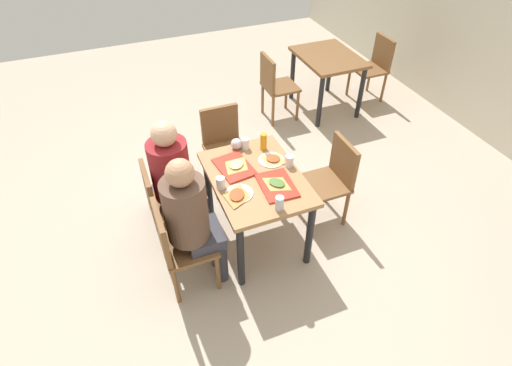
% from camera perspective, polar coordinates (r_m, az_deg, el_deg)
% --- Properties ---
extents(ground_plane, '(10.00, 10.00, 0.02)m').
position_cam_1_polar(ground_plane, '(3.85, -0.00, -7.50)').
color(ground_plane, '#B7A893').
extents(main_table, '(0.99, 0.73, 0.73)m').
position_cam_1_polar(main_table, '(3.41, -0.00, -0.52)').
color(main_table, '#9E7247').
rests_on(main_table, ground_plane).
extents(chair_near_left, '(0.40, 0.40, 0.85)m').
position_cam_1_polar(chair_near_left, '(3.54, -12.82, -2.52)').
color(chair_near_left, brown).
rests_on(chair_near_left, ground_plane).
extents(chair_near_right, '(0.40, 0.40, 0.85)m').
position_cam_1_polar(chair_near_right, '(3.20, -10.96, -8.22)').
color(chair_near_right, brown).
rests_on(chair_near_right, ground_plane).
extents(chair_far_side, '(0.40, 0.40, 0.85)m').
position_cam_1_polar(chair_far_side, '(3.76, 10.62, 0.90)').
color(chair_far_side, brown).
rests_on(chair_far_side, ground_plane).
extents(chair_left_end, '(0.40, 0.40, 0.85)m').
position_cam_1_polar(chair_left_end, '(4.14, -4.55, 5.72)').
color(chair_left_end, brown).
rests_on(chair_left_end, ground_plane).
extents(person_in_red, '(0.32, 0.42, 1.26)m').
position_cam_1_polar(person_in_red, '(3.39, -11.14, 1.08)').
color(person_in_red, '#383842').
rests_on(person_in_red, ground_plane).
extents(person_in_brown_jacket, '(0.32, 0.42, 1.26)m').
position_cam_1_polar(person_in_brown_jacket, '(3.03, -8.98, -4.50)').
color(person_in_brown_jacket, '#383842').
rests_on(person_in_brown_jacket, ground_plane).
extents(tray_red_near, '(0.39, 0.31, 0.02)m').
position_cam_1_polar(tray_red_near, '(3.42, -3.06, 2.27)').
color(tray_red_near, red).
rests_on(tray_red_near, main_table).
extents(tray_red_far, '(0.37, 0.28, 0.02)m').
position_cam_1_polar(tray_red_far, '(3.24, 2.93, -0.31)').
color(tray_red_far, red).
rests_on(tray_red_far, main_table).
extents(paper_plate_center, '(0.22, 0.22, 0.01)m').
position_cam_1_polar(paper_plate_center, '(3.50, 2.14, 3.24)').
color(paper_plate_center, white).
rests_on(paper_plate_center, main_table).
extents(paper_plate_near_edge, '(0.22, 0.22, 0.01)m').
position_cam_1_polar(paper_plate_near_edge, '(3.17, -2.35, -1.47)').
color(paper_plate_near_edge, white).
rests_on(paper_plate_near_edge, main_table).
extents(pizza_slice_a, '(0.25, 0.25, 0.02)m').
position_cam_1_polar(pizza_slice_a, '(3.41, -2.76, 2.55)').
color(pizza_slice_a, tan).
rests_on(pizza_slice_a, tray_red_near).
extents(pizza_slice_b, '(0.24, 0.23, 0.02)m').
position_cam_1_polar(pizza_slice_b, '(3.23, 2.92, -0.02)').
color(pizza_slice_b, tan).
rests_on(pizza_slice_b, tray_red_far).
extents(pizza_slice_c, '(0.23, 0.23, 0.02)m').
position_cam_1_polar(pizza_slice_c, '(3.49, 2.39, 3.38)').
color(pizza_slice_c, tan).
rests_on(pizza_slice_c, paper_plate_center).
extents(pizza_slice_d, '(0.26, 0.24, 0.02)m').
position_cam_1_polar(pizza_slice_d, '(3.14, -2.68, -1.72)').
color(pizza_slice_d, '#C68C47').
rests_on(pizza_slice_d, paper_plate_near_edge).
extents(plastic_cup_a, '(0.07, 0.07, 0.10)m').
position_cam_1_polar(plastic_cup_a, '(3.42, 4.66, 3.07)').
color(plastic_cup_a, white).
rests_on(plastic_cup_a, main_table).
extents(plastic_cup_b, '(0.07, 0.07, 0.10)m').
position_cam_1_polar(plastic_cup_b, '(3.21, -4.96, 0.04)').
color(plastic_cup_b, white).
rests_on(plastic_cup_b, main_table).
extents(plastic_cup_c, '(0.07, 0.07, 0.10)m').
position_cam_1_polar(plastic_cup_c, '(3.61, -1.54, 5.52)').
color(plastic_cup_c, white).
rests_on(plastic_cup_c, main_table).
extents(soda_can, '(0.07, 0.07, 0.12)m').
position_cam_1_polar(soda_can, '(3.01, 3.29, -2.87)').
color(soda_can, '#B7BCC6').
rests_on(soda_can, main_table).
extents(condiment_bottle, '(0.06, 0.06, 0.16)m').
position_cam_1_polar(condiment_bottle, '(3.58, 1.06, 5.78)').
color(condiment_bottle, orange).
rests_on(condiment_bottle, main_table).
extents(foil_bundle, '(0.10, 0.10, 0.10)m').
position_cam_1_polar(foil_bundle, '(3.61, -2.76, 5.48)').
color(foil_bundle, silver).
rests_on(foil_bundle, main_table).
extents(handbag, '(0.33, 0.18, 0.28)m').
position_cam_1_polar(handbag, '(4.04, -13.33, -3.01)').
color(handbag, '#592D38').
rests_on(handbag, ground_plane).
extents(background_table, '(0.90, 0.70, 0.73)m').
position_cam_1_polar(background_table, '(5.46, 9.98, 15.93)').
color(background_table, brown).
rests_on(background_table, ground_plane).
extents(background_chair_near, '(0.40, 0.40, 0.85)m').
position_cam_1_polar(background_chair_near, '(5.20, 2.60, 13.74)').
color(background_chair_near, brown).
rests_on(background_chair_near, ground_plane).
extents(background_chair_far, '(0.40, 0.40, 0.85)m').
position_cam_1_polar(background_chair_far, '(5.90, 16.27, 15.67)').
color(background_chair_far, brown).
rests_on(background_chair_far, ground_plane).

